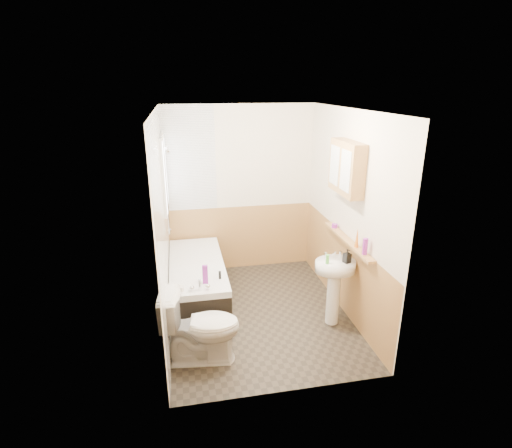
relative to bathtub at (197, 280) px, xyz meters
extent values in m
plane|color=#29241D|center=(0.73, -0.49, -0.29)|extent=(2.80, 2.80, 0.00)
plane|color=white|center=(0.73, -0.49, 2.21)|extent=(2.80, 2.80, 0.00)
cube|color=#F0E2C6|center=(0.73, 0.92, 0.96)|extent=(2.20, 0.02, 2.50)
cube|color=#F0E2C6|center=(0.73, -1.90, 0.96)|extent=(2.20, 0.02, 2.50)
cube|color=#F0E2C6|center=(-0.38, -0.49, 0.96)|extent=(0.02, 2.80, 2.50)
cube|color=#F0E2C6|center=(1.84, -0.49, 0.96)|extent=(0.02, 2.80, 2.50)
cube|color=#B38349|center=(1.82, -0.49, 0.21)|extent=(0.01, 2.80, 1.00)
cube|color=#B38349|center=(0.73, -1.87, 0.21)|extent=(2.20, 0.01, 1.00)
cube|color=#B38349|center=(0.73, 0.90, 0.21)|extent=(2.20, 0.01, 1.00)
cube|color=white|center=(-0.36, -0.49, 0.96)|extent=(0.01, 2.80, 2.50)
cube|color=white|center=(0.01, 0.90, 1.46)|extent=(0.75, 0.01, 1.50)
cube|color=white|center=(-0.34, 0.46, 1.36)|extent=(0.03, 0.79, 0.99)
cube|color=white|center=(-0.32, 0.46, 1.36)|extent=(0.01, 0.70, 0.90)
cube|color=white|center=(-0.32, 0.46, 1.36)|extent=(0.01, 0.04, 0.90)
cube|color=black|center=(0.00, 0.00, -0.05)|extent=(0.70, 1.71, 0.47)
cube|color=white|center=(0.00, 0.00, 0.22)|extent=(0.70, 1.71, 0.08)
cube|color=white|center=(0.00, 0.00, 0.21)|extent=(0.56, 1.57, 0.04)
cylinder|color=silver|center=(0.00, -0.76, 0.33)|extent=(0.04, 0.04, 0.14)
sphere|color=silver|center=(-0.09, -0.76, 0.30)|extent=(0.06, 0.06, 0.06)
sphere|color=silver|center=(0.09, -0.76, 0.30)|extent=(0.06, 0.06, 0.06)
cylinder|color=silver|center=(-0.32, 0.19, 1.27)|extent=(0.02, 0.02, 1.31)
cylinder|color=silver|center=(-0.32, 0.19, 0.67)|extent=(0.05, 0.05, 0.02)
cylinder|color=silver|center=(-0.32, 0.19, 1.87)|extent=(0.05, 0.05, 0.02)
cylinder|color=silver|center=(-0.27, 0.19, 1.71)|extent=(0.07, 0.09, 0.09)
imported|color=white|center=(-0.03, -1.25, 0.11)|extent=(0.86, 0.55, 0.79)
cylinder|color=white|center=(1.57, -0.86, 0.05)|extent=(0.16, 0.16, 0.66)
ellipsoid|color=white|center=(1.57, -0.86, 0.47)|extent=(0.48, 0.39, 0.13)
cylinder|color=silver|center=(1.48, -0.77, 0.57)|extent=(0.03, 0.03, 0.08)
cylinder|color=silver|center=(1.66, -0.77, 0.57)|extent=(0.03, 0.03, 0.08)
cylinder|color=silver|center=(1.57, -0.79, 0.60)|extent=(0.02, 0.11, 0.09)
cube|color=#B38349|center=(1.77, -0.70, 0.71)|extent=(0.10, 1.28, 0.03)
cube|color=#B38349|center=(1.75, -0.58, 1.57)|extent=(0.16, 0.67, 0.61)
cube|color=silver|center=(1.66, -0.74, 1.57)|extent=(0.01, 0.26, 0.46)
cube|color=silver|center=(1.66, -0.41, 1.57)|extent=(0.01, 0.26, 0.46)
cylinder|color=purple|center=(1.77, -1.15, 0.82)|extent=(0.07, 0.07, 0.18)
cone|color=orange|center=(1.77, -0.94, 0.84)|extent=(0.05, 0.05, 0.23)
cylinder|color=purple|center=(1.77, -0.29, 0.75)|extent=(0.08, 0.08, 0.05)
imported|color=black|center=(1.68, -0.92, 0.57)|extent=(0.12, 0.18, 0.08)
cylinder|color=#59C647|center=(1.45, -0.91, 0.59)|extent=(0.04, 0.04, 0.11)
cube|color=purple|center=(0.07, -0.60, 0.38)|extent=(0.07, 0.05, 0.23)
cylinder|color=silver|center=(-0.22, -0.72, 0.29)|extent=(0.10, 0.10, 0.05)
cylinder|color=black|center=(0.25, -0.51, 0.31)|extent=(0.04, 0.04, 0.10)
camera|label=1|loc=(-0.15, -4.82, 2.48)|focal=28.00mm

